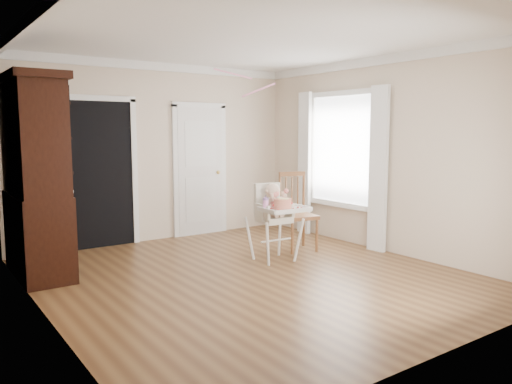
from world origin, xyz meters
TOP-DOWN VIEW (x-y plane):
  - floor at (0.00, 0.00)m, footprint 5.00×5.00m
  - ceiling at (0.00, 0.00)m, footprint 5.00×5.00m
  - wall_back at (0.00, 2.50)m, footprint 4.50×0.00m
  - wall_left at (-2.25, 0.00)m, footprint 0.00×5.00m
  - wall_right at (2.25, 0.00)m, footprint 0.00×5.00m
  - crown_molding at (0.00, 0.00)m, footprint 4.50×5.00m
  - doorway at (-0.90, 2.48)m, footprint 1.06×0.05m
  - closet_door at (0.70, 2.48)m, footprint 0.96×0.09m
  - window_right at (2.18, 0.80)m, footprint 0.13×1.84m
  - high_chair at (0.65, 0.42)m, footprint 0.63×0.76m
  - baby at (0.65, 0.45)m, footprint 0.29×0.23m
  - cake at (0.60, 0.19)m, footprint 0.29×0.29m
  - sippy_cup at (0.45, 0.34)m, footprint 0.07×0.07m
  - china_cabinet at (-1.99, 1.50)m, footprint 0.61×1.37m
  - dining_chair at (1.29, 0.73)m, footprint 0.53×0.53m
  - streamer at (0.18, 0.67)m, footprint 0.34×0.39m

SIDE VIEW (x-z plane):
  - floor at x=0.00m, z-range 0.00..0.00m
  - dining_chair at x=1.29m, z-range -0.04..1.06m
  - high_chair at x=0.65m, z-range 0.12..1.14m
  - cake at x=0.60m, z-range 0.71..0.84m
  - baby at x=0.65m, z-range 0.55..1.00m
  - sippy_cup at x=0.45m, z-range 0.70..0.87m
  - closet_door at x=0.70m, z-range -0.04..2.09m
  - doorway at x=-0.90m, z-range 0.00..2.22m
  - china_cabinet at x=-1.99m, z-range 0.00..2.31m
  - window_right at x=2.18m, z-range 0.14..2.44m
  - wall_back at x=0.00m, z-range -0.90..3.60m
  - wall_left at x=-2.25m, z-range -1.15..3.85m
  - wall_right at x=2.25m, z-range -1.15..3.85m
  - streamer at x=0.18m, z-range 2.31..2.46m
  - crown_molding at x=0.00m, z-range 2.58..2.70m
  - ceiling at x=0.00m, z-range 2.70..2.70m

